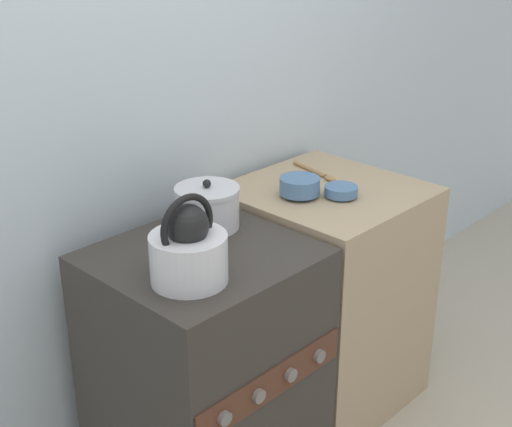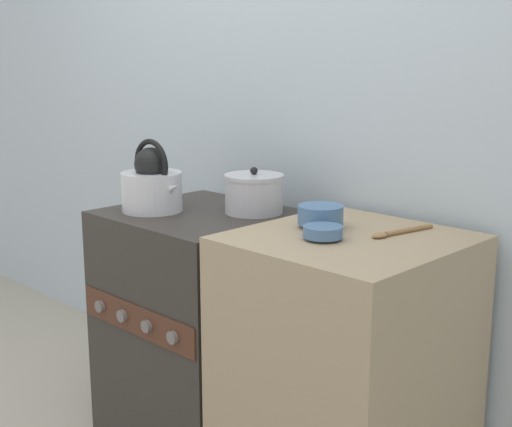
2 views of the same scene
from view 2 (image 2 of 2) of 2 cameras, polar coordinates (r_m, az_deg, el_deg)
wall_back at (r=2.86m, az=1.94°, el=8.55°), size 7.00×0.06×2.50m
stove at (r=2.75m, az=-4.32°, el=-8.97°), size 0.65×0.62×0.89m
counter at (r=2.35m, az=7.17°, el=-12.63°), size 0.64×0.66×0.91m
kettle at (r=2.64m, az=-8.31°, el=2.30°), size 0.27×0.22×0.27m
cooking_pot at (r=2.59m, az=-0.17°, el=1.61°), size 0.22×0.22×0.17m
enamel_bowl at (r=2.28m, az=5.18°, el=-0.13°), size 0.15×0.15×0.07m
small_ceramic_bowl at (r=2.14m, az=5.37°, el=-1.47°), size 0.12×0.12×0.04m
wooden_spoon at (r=2.24m, az=11.27°, el=-1.45°), size 0.08×0.25×0.02m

